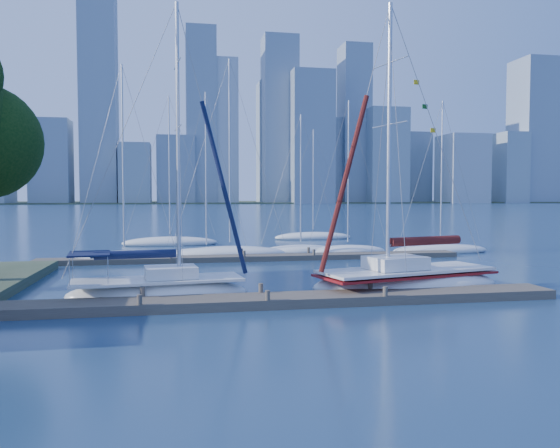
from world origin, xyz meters
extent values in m
plane|color=#18304E|center=(0.00, 0.00, 0.00)|extent=(700.00, 700.00, 0.00)
cube|color=#473D34|center=(0.00, 0.00, 0.20)|extent=(26.00, 2.00, 0.40)
cube|color=#473D34|center=(2.00, 16.00, 0.18)|extent=(30.00, 1.80, 0.36)
cube|color=#38472D|center=(0.00, 320.00, 0.00)|extent=(800.00, 100.00, 1.50)
ellipsoid|color=silver|center=(-4.40, 2.19, 0.23)|extent=(8.19, 3.50, 1.39)
cube|color=silver|center=(-4.40, 2.19, 0.88)|extent=(7.58, 3.22, 0.11)
cube|color=silver|center=(-3.85, 2.25, 1.21)|extent=(2.41, 1.94, 0.51)
cylinder|color=silver|center=(-3.48, 2.29, 6.99)|extent=(0.17, 0.17, 12.12)
cylinder|color=silver|center=(-5.35, 2.08, 1.95)|extent=(3.75, 0.53, 0.09)
cylinder|color=#101835|center=(-5.35, 2.08, 2.04)|extent=(3.48, 0.77, 0.37)
cube|color=#101835|center=(-7.24, 1.86, 2.14)|extent=(1.92, 2.39, 0.07)
ellipsoid|color=silver|center=(7.29, 2.16, 0.27)|extent=(9.78, 5.14, 1.64)
cube|color=silver|center=(7.29, 2.16, 1.04)|extent=(9.05, 4.74, 0.13)
cube|color=silver|center=(6.65, 2.01, 1.42)|extent=(3.01, 2.54, 0.60)
cylinder|color=silver|center=(6.23, 1.91, 7.30)|extent=(0.20, 0.20, 12.41)
cylinder|color=silver|center=(8.37, 2.42, 2.29)|extent=(4.32, 1.13, 0.11)
cylinder|color=#41120E|center=(8.37, 2.42, 2.40)|extent=(4.05, 1.37, 0.44)
cube|color=maroon|center=(7.29, 2.16, 0.85)|extent=(9.27, 4.91, 0.11)
ellipsoid|color=silver|center=(-7.20, 16.81, 0.21)|extent=(7.14, 3.00, 1.16)
cylinder|color=silver|center=(-7.20, 16.81, 7.33)|extent=(0.13, 0.13, 12.55)
ellipsoid|color=silver|center=(-1.40, 19.02, 0.18)|extent=(6.61, 4.31, 0.98)
cylinder|color=silver|center=(-1.40, 19.02, 6.61)|extent=(0.11, 0.11, 11.43)
ellipsoid|color=silver|center=(0.30, 18.11, 0.23)|extent=(8.65, 3.31, 1.26)
cylinder|color=silver|center=(0.30, 18.11, 7.88)|extent=(0.14, 0.14, 13.47)
ellipsoid|color=silver|center=(6.00, 19.45, 0.20)|extent=(6.48, 2.58, 1.09)
cylinder|color=silver|center=(6.00, 19.45, 5.96)|extent=(0.12, 0.12, 9.94)
ellipsoid|color=silver|center=(9.69, 18.84, 0.19)|extent=(6.38, 2.78, 1.05)
cylinder|color=silver|center=(9.69, 18.84, 6.49)|extent=(0.11, 0.11, 11.07)
ellipsoid|color=silver|center=(17.24, 18.17, 0.20)|extent=(8.37, 3.88, 1.08)
cylinder|color=silver|center=(17.24, 18.17, 6.56)|extent=(0.12, 0.12, 11.15)
ellipsoid|color=silver|center=(-4.23, 29.12, 0.22)|extent=(9.01, 5.42, 1.19)
cylinder|color=silver|center=(-4.23, 29.12, 7.43)|extent=(0.13, 0.13, 12.69)
ellipsoid|color=silver|center=(10.55, 33.48, 0.21)|extent=(8.29, 2.40, 1.13)
cylinder|color=silver|center=(10.55, 33.48, 6.27)|extent=(0.12, 0.12, 10.48)
cube|color=slate|center=(-69.73, 287.50, 22.56)|extent=(20.26, 17.63, 45.11)
cube|color=#8E9EAB|center=(-47.55, 309.43, 16.87)|extent=(13.99, 17.61, 33.73)
cube|color=slate|center=(-25.94, 284.92, 16.39)|extent=(16.45, 19.81, 32.78)
cube|color=slate|center=(-4.22, 286.68, 18.70)|extent=(20.63, 16.86, 37.41)
cube|color=#8E9EAB|center=(21.35, 289.48, 40.57)|extent=(17.89, 14.99, 81.15)
cube|color=slate|center=(51.90, 304.67, 36.05)|extent=(14.73, 17.46, 72.10)
cube|color=slate|center=(70.99, 278.50, 37.04)|extent=(23.32, 18.95, 74.09)
cube|color=#8E9EAB|center=(91.42, 294.72, 25.14)|extent=(14.89, 17.11, 50.28)
cube|color=slate|center=(115.77, 279.60, 27.40)|extent=(22.50, 18.80, 54.81)
cube|color=slate|center=(147.05, 309.52, 22.43)|extent=(17.63, 17.52, 44.87)
cube|color=#8E9EAB|center=(164.09, 278.94, 20.28)|extent=(24.14, 23.94, 40.57)
cube|color=slate|center=(194.50, 279.05, 21.19)|extent=(15.60, 21.38, 42.37)
cube|color=slate|center=(213.93, 282.23, 43.99)|extent=(23.99, 23.60, 87.97)
cube|color=#8E9EAB|center=(241.25, 301.60, 35.77)|extent=(16.10, 17.08, 71.54)
cube|color=slate|center=(-45.00, 290.00, 56.46)|extent=(18.97, 18.00, 112.91)
cube|color=slate|center=(10.00, 290.00, 48.93)|extent=(16.66, 18.00, 97.87)
cube|color=slate|center=(55.00, 290.00, 47.74)|extent=(19.64, 18.00, 95.48)
cube|color=slate|center=(100.00, 290.00, 46.36)|extent=(16.45, 18.00, 92.72)
camera|label=1|loc=(-3.52, -22.35, 4.62)|focal=35.00mm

